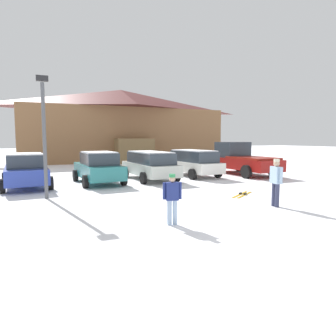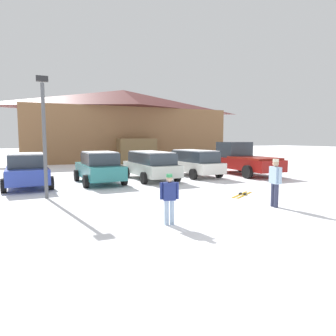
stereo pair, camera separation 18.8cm
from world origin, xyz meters
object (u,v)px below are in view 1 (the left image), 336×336
at_px(pickup_truck, 240,159).
at_px(parked_blue_hatchback, 26,170).
at_px(parked_silver_wagon, 150,164).
at_px(skier_adult_in_blue_parka, 276,180).
at_px(parked_teal_hatchback, 98,167).
at_px(skier_teen_in_navy_coat, 172,196).
at_px(parked_white_suv, 193,162).
at_px(ski_lodge, 121,125).
at_px(lamp_post, 44,130).
at_px(pair_of_skis, 242,194).

bearing_deg(pickup_truck, parked_blue_hatchback, -179.50).
bearing_deg(parked_silver_wagon, skier_adult_in_blue_parka, -80.08).
distance_m(parked_teal_hatchback, skier_teen_in_navy_coat, 8.62).
distance_m(parked_white_suv, pickup_truck, 3.44).
relative_size(pickup_truck, skier_teen_in_navy_coat, 3.99).
relative_size(parked_silver_wagon, pickup_truck, 0.85).
bearing_deg(parked_silver_wagon, parked_teal_hatchback, -176.04).
bearing_deg(parked_white_suv, parked_teal_hatchback, -174.30).
height_order(ski_lodge, lamp_post, ski_lodge).
height_order(parked_blue_hatchback, parked_white_suv, parked_blue_hatchback).
bearing_deg(parked_teal_hatchback, parked_silver_wagon, 3.96).
relative_size(ski_lodge, skier_teen_in_navy_coat, 15.43).
relative_size(skier_teen_in_navy_coat, lamp_post, 0.30).
bearing_deg(ski_lodge, pair_of_skis, -93.27).
height_order(parked_white_suv, skier_adult_in_blue_parka, skier_adult_in_blue_parka).
height_order(ski_lodge, skier_adult_in_blue_parka, ski_lodge).
distance_m(parked_blue_hatchback, pair_of_skis, 10.30).
distance_m(skier_teen_in_navy_coat, skier_adult_in_blue_parka, 4.27).
height_order(parked_teal_hatchback, lamp_post, lamp_post).
distance_m(parked_white_suv, pair_of_skis, 6.64).
xyz_separation_m(parked_blue_hatchback, skier_teen_in_navy_coat, (3.71, -8.76, -0.05)).
bearing_deg(pair_of_skis, parked_teal_hatchback, 129.60).
bearing_deg(lamp_post, ski_lodge, 66.49).
relative_size(ski_lodge, parked_teal_hatchback, 5.01).
height_order(parked_blue_hatchback, skier_adult_in_blue_parka, parked_blue_hatchback).
bearing_deg(parked_silver_wagon, skier_teen_in_navy_coat, -107.49).
relative_size(parked_white_suv, lamp_post, 0.96).
distance_m(parked_blue_hatchback, parked_silver_wagon, 6.49).
height_order(pickup_truck, skier_adult_in_blue_parka, pickup_truck).
bearing_deg(parked_white_suv, parked_blue_hatchback, -177.24).
distance_m(pickup_truck, skier_teen_in_navy_coat, 12.85).
bearing_deg(pickup_truck, pair_of_skis, -127.41).
xyz_separation_m(ski_lodge, lamp_post, (-8.89, -20.43, -1.23)).
relative_size(skier_adult_in_blue_parka, lamp_post, 0.35).
height_order(parked_white_suv, pair_of_skis, parked_white_suv).
bearing_deg(skier_adult_in_blue_parka, ski_lodge, 86.16).
relative_size(parked_silver_wagon, skier_teen_in_navy_coat, 3.41).
relative_size(skier_teen_in_navy_coat, skier_adult_in_blue_parka, 0.84).
bearing_deg(pickup_truck, ski_lodge, 101.21).
relative_size(parked_blue_hatchback, parked_white_suv, 0.98).
xyz_separation_m(parked_silver_wagon, lamp_post, (-5.74, -3.44, 1.83)).
height_order(parked_blue_hatchback, pair_of_skis, parked_blue_hatchback).
distance_m(parked_blue_hatchback, pickup_truck, 13.00).
relative_size(ski_lodge, pair_of_skis, 13.82).
bearing_deg(skier_adult_in_blue_parka, pickup_truck, 58.86).
xyz_separation_m(parked_silver_wagon, parked_white_suv, (3.09, 0.40, 0.01)).
xyz_separation_m(ski_lodge, pair_of_skis, (-1.32, -23.05, -3.93)).
distance_m(parked_blue_hatchback, skier_adult_in_blue_parka, 11.46).
bearing_deg(pickup_truck, parked_white_suv, 174.18).
xyz_separation_m(skier_adult_in_blue_parka, pair_of_skis, (0.38, 2.25, -0.92)).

